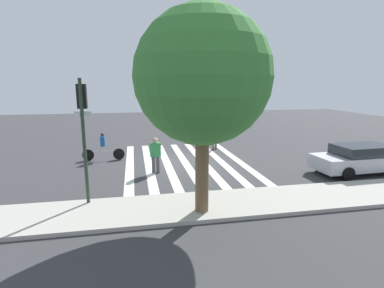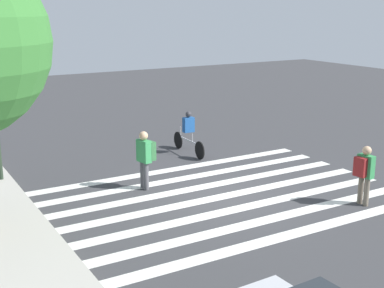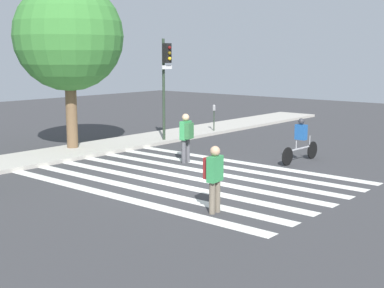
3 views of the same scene
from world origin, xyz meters
TOP-DOWN VIEW (x-y plane):
  - ground_plane at (0.00, 0.00)m, footprint 60.00×60.00m
  - sidewalk_curb at (0.00, 6.25)m, footprint 36.00×2.50m
  - crosswalk_stripes at (0.00, 0.00)m, footprint 6.53×10.00m
  - traffic_light at (4.47, 5.19)m, footprint 0.60×0.50m
  - parking_meter at (8.17, 5.40)m, footprint 0.15×0.15m
  - street_tree at (0.59, 6.78)m, footprint 4.31×4.31m
  - pedestrian_child_with_backpack at (-2.50, -2.92)m, footprint 0.49×0.41m
  - pedestrian_adult_blue_shirt at (1.76, 1.66)m, footprint 0.52×0.46m
  - cyclist_mid_street at (4.53, -1.43)m, footprint 2.37×0.41m

SIDE VIEW (x-z plane):
  - ground_plane at x=0.00m, z-range 0.00..0.00m
  - crosswalk_stripes at x=0.00m, z-range 0.00..0.01m
  - sidewalk_curb at x=0.00m, z-range 0.00..0.14m
  - cyclist_mid_street at x=4.53m, z-range 0.06..1.67m
  - pedestrian_child_with_backpack at x=-2.50m, z-range 0.14..1.83m
  - pedestrian_adult_blue_shirt at x=1.76m, z-range 0.15..1.93m
  - parking_meter at x=8.17m, z-range 0.35..1.79m
  - traffic_light at x=4.47m, z-range 0.91..5.47m
  - street_tree at x=0.59m, z-range 1.19..7.94m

